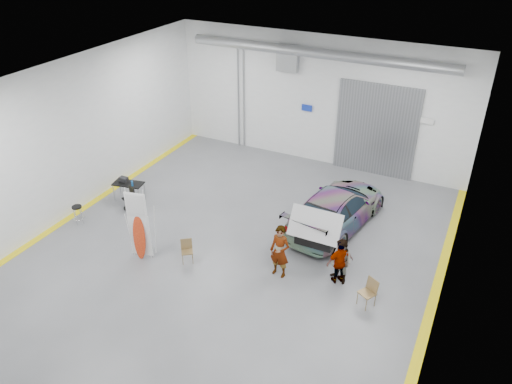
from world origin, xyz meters
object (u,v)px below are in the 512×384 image
at_px(person_b, 341,261).
at_px(folding_chair_near, 188,255).
at_px(person_a, 280,251).
at_px(shop_stool, 78,215).
at_px(folding_chair_far, 366,298).
at_px(person_c, 340,262).
at_px(work_table, 127,183).
at_px(surfboard_display, 138,231).
at_px(sedan_car, 337,208).
at_px(office_chair, 130,199).

distance_m(person_b, folding_chair_near, 5.22).
relative_size(person_a, shop_stool, 2.45).
bearing_deg(folding_chair_far, person_c, 178.17).
height_order(person_a, work_table, person_a).
relative_size(person_c, shop_stool, 2.03).
distance_m(surfboard_display, work_table, 4.21).
xyz_separation_m(folding_chair_far, work_table, (-10.67, 1.89, 0.50)).
relative_size(sedan_car, person_c, 3.38).
height_order(folding_chair_near, work_table, work_table).
relative_size(person_c, folding_chair_near, 1.90).
relative_size(person_b, shop_stool, 2.07).
height_order(sedan_car, person_c, person_c).
height_order(person_b, surfboard_display, surfboard_display).
distance_m(surfboard_display, folding_chair_far, 7.85).
bearing_deg(surfboard_display, shop_stool, 156.92).
bearing_deg(person_c, person_a, -29.17).
distance_m(person_a, folding_chair_far, 3.07).
bearing_deg(shop_stool, folding_chair_far, 2.27).
bearing_deg(person_c, person_b, 174.34).
height_order(person_a, shop_stool, person_a).
distance_m(person_c, folding_chair_near, 5.18).
bearing_deg(sedan_car, folding_chair_far, 129.62).
bearing_deg(person_c, sedan_car, -115.04).
relative_size(shop_stool, work_table, 0.58).
relative_size(person_c, office_chair, 1.70).
distance_m(person_a, office_chair, 7.29).
distance_m(person_b, shop_stool, 10.18).
xyz_separation_m(person_a, office_chair, (-7.17, 1.20, -0.54)).
xyz_separation_m(sedan_car, work_table, (-8.40, -1.97, 0.01)).
bearing_deg(surfboard_display, sedan_car, 30.03).
height_order(surfboard_display, office_chair, surfboard_display).
relative_size(folding_chair_far, shop_stool, 1.20).
bearing_deg(person_b, work_table, -159.55).
bearing_deg(person_b, office_chair, -156.64).
bearing_deg(work_table, folding_chair_near, -28.63).
distance_m(folding_chair_far, work_table, 10.84).
relative_size(sedan_car, folding_chair_far, 5.74).
distance_m(sedan_car, person_c, 3.36).
xyz_separation_m(person_b, shop_stool, (-10.11, -1.17, -0.42)).
xyz_separation_m(folding_chair_near, shop_stool, (-5.08, 0.15, 0.13)).
bearing_deg(person_a, shop_stool, -170.21).
distance_m(folding_chair_near, shop_stool, 5.09).
bearing_deg(folding_chair_far, person_b, 176.38).
bearing_deg(sedan_car, person_c, 119.09).
xyz_separation_m(sedan_car, person_c, (1.15, -3.16, 0.02)).
relative_size(surfboard_display, folding_chair_near, 3.32).
bearing_deg(office_chair, person_a, 13.86).
bearing_deg(work_table, shop_stool, -102.85).
relative_size(work_table, office_chair, 1.45).
height_order(person_b, office_chair, person_b).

